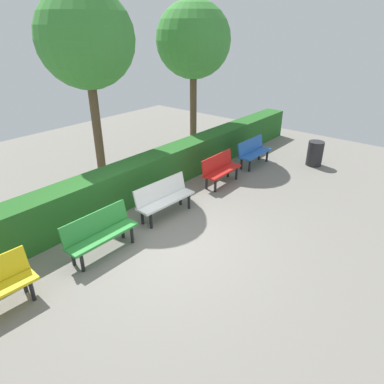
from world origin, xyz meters
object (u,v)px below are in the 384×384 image
object	(u,v)px
tree_mid	(86,40)
bench_green	(100,232)
bench_blue	(253,151)
tree_near	(193,41)
bench_white	(164,197)
bench_red	(220,168)
trash_bin	(315,153)

from	to	relation	value
tree_mid	bench_green	bearing A→B (deg)	52.61
bench_blue	tree_near	bearing A→B (deg)	-93.07
bench_white	tree_mid	xyz separation A→B (m)	(-0.47, -3.05, 3.35)
bench_blue	bench_green	bearing A→B (deg)	0.92
bench_red	bench_white	bearing A→B (deg)	-0.35
bench_red	tree_mid	bearing A→B (deg)	-59.00
bench_blue	bench_white	xyz separation A→B (m)	(4.27, 0.05, 0.00)
bench_blue	trash_bin	bearing A→B (deg)	128.62
bench_green	tree_near	size ratio (longest dim) A/B	0.31
tree_mid	bench_red	bearing A→B (deg)	121.93
bench_red	trash_bin	world-z (taller)	bench_red
bench_green	tree_mid	distance (m)	5.17
bench_red	bench_green	bearing A→B (deg)	0.36
tree_near	tree_mid	world-z (taller)	tree_mid
bench_red	tree_mid	xyz separation A→B (m)	(1.89, -3.03, 3.35)
bench_white	tree_mid	size ratio (longest dim) A/B	0.31
bench_white	tree_mid	world-z (taller)	tree_mid
bench_blue	bench_white	distance (m)	4.27
bench_blue	tree_mid	distance (m)	5.89
bench_blue	tree_mid	xyz separation A→B (m)	(3.80, -3.00, 3.35)
bench_blue	bench_green	xyz separation A→B (m)	(6.18, 0.13, 0.00)
bench_green	bench_red	bearing A→B (deg)	-178.74
bench_red	bench_blue	bearing A→B (deg)	-180.00
bench_blue	bench_red	distance (m)	1.91
tree_mid	trash_bin	world-z (taller)	tree_mid
trash_bin	tree_mid	bearing A→B (deg)	-42.05
tree_near	tree_mid	bearing A→B (deg)	-5.09
bench_white	trash_bin	distance (m)	5.74
bench_red	bench_green	size ratio (longest dim) A/B	0.92
bench_white	bench_green	xyz separation A→B (m)	(1.92, 0.07, -0.00)
bench_green	bench_white	bearing A→B (deg)	-177.87
bench_white	trash_bin	xyz separation A→B (m)	(-5.54, 1.52, -0.08)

